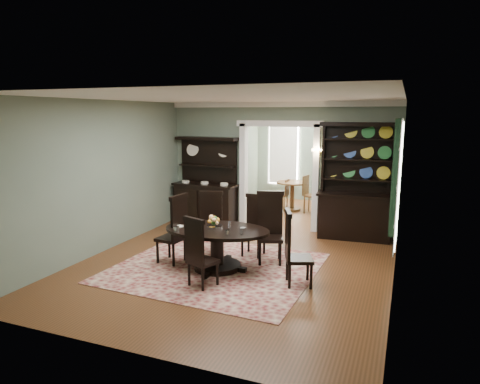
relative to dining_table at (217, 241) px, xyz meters
The scene contains 19 objects.
room 1.10m from the dining_table, 45.27° to the left, with size 5.51×6.01×3.01m.
parlor 5.78m from the dining_table, 87.99° to the left, with size 3.51×3.50×3.01m.
doorway_trim 3.35m from the dining_table, 86.37° to the left, with size 2.08×0.25×2.57m.
right_window 3.27m from the dining_table, 20.60° to the left, with size 0.15×1.47×2.12m.
wall_sconce 3.50m from the dining_table, 69.06° to the left, with size 0.27×0.21×0.21m.
rug 0.51m from the dining_table, 149.04° to the left, with size 3.45×3.12×0.01m, color maroon.
dining_table is the anchor object (origin of this frame).
centerpiece 0.30m from the dining_table, behind, with size 1.38×0.89×0.23m.
chair_far_left 0.97m from the dining_table, 121.52° to the left, with size 0.57×0.56×1.23m.
chair_far_mid 1.09m from the dining_table, 70.91° to the left, with size 0.46×0.43×1.19m.
chair_far_right 1.07m from the dining_table, 45.71° to the left, with size 0.61×0.59×1.32m.
chair_end_left 0.84m from the dining_table, behind, with size 0.50×0.52×1.30m.
chair_end_right 1.45m from the dining_table, ahead, with size 0.57×0.58×1.23m.
chair_near 0.87m from the dining_table, 85.36° to the right, with size 0.54×0.53×1.16m.
sideboard 3.33m from the dining_table, 119.07° to the left, with size 1.67×0.68×2.16m.
welsh_dresser 3.55m from the dining_table, 54.79° to the left, with size 1.67×0.70×2.55m.
parlor_table 5.05m from the dining_table, 89.40° to the left, with size 0.90×0.90×0.83m.
parlor_chair_left 5.04m from the dining_table, 92.22° to the left, with size 0.38×0.37×0.89m.
parlor_chair_right 4.97m from the dining_table, 83.34° to the left, with size 0.47×0.46×1.04m.
Camera 1 is at (2.83, -6.77, 2.74)m, focal length 32.00 mm.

